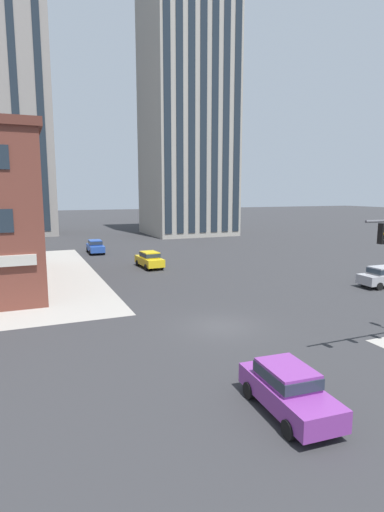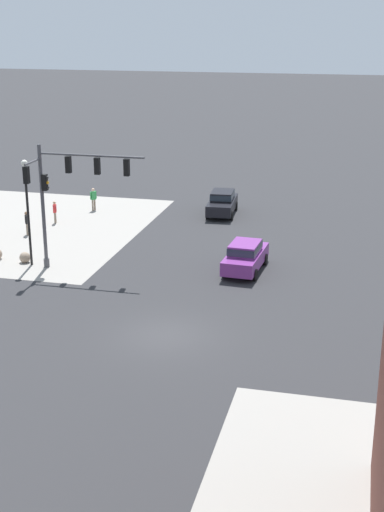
# 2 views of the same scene
# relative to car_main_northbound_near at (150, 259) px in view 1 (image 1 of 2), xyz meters

# --- Properties ---
(ground_plane) EXTENTS (320.00, 320.00, 0.00)m
(ground_plane) POSITION_rel_car_main_northbound_near_xyz_m (-1.54, -19.38, -0.92)
(ground_plane) COLOR #2D2D30
(car_main_northbound_near) EXTENTS (2.07, 4.49, 1.68)m
(car_main_northbound_near) POSITION_rel_car_main_northbound_near_xyz_m (0.00, 0.00, 0.00)
(car_main_northbound_near) COLOR gold
(car_main_northbound_near) RESTS_ON ground
(car_main_northbound_far) EXTENTS (2.10, 4.50, 1.68)m
(car_main_northbound_far) POSITION_rel_car_main_northbound_near_xyz_m (-3.56, -28.66, 0.00)
(car_main_northbound_far) COLOR #7A3389
(car_main_northbound_far) RESTS_ON ground
(car_main_southbound_far) EXTENTS (1.97, 4.44, 1.68)m
(car_main_southbound_far) POSITION_rel_car_main_northbound_near_xyz_m (-3.45, 12.29, 0.00)
(car_main_southbound_far) COLOR #23479E
(car_main_southbound_far) RESTS_ON ground
(car_cross_westbound) EXTENTS (4.43, 1.95, 1.68)m
(car_cross_westbound) POSITION_rel_car_main_northbound_near_xyz_m (15.35, -15.58, 0.00)
(car_cross_westbound) COLOR #99999E
(car_cross_westbound) RESTS_ON ground
(residential_tower_skyline_right) EXTENTS (14.84, 14.46, 46.45)m
(residential_tower_skyline_right) POSITION_rel_car_main_northbound_near_xyz_m (16.49, 30.36, 22.33)
(residential_tower_skyline_right) COLOR #9E998E
(residential_tower_skyline_right) RESTS_ON ground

